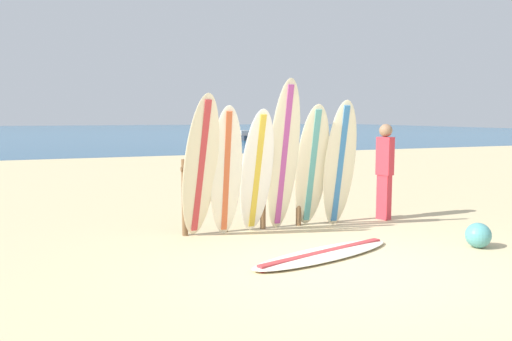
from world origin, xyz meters
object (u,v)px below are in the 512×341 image
surfboard_leaning_center (283,157)px  beach_ball (478,235)px  surfboard_leaning_center_right (312,167)px  beachgoer_standing (385,167)px  surfboard_leaning_left (226,172)px  surfboard_lying_on_sand (324,254)px  surfboard_leaning_center_left (257,172)px  surfboard_leaning_right (340,165)px  small_boat_offshore (243,137)px  surfboard_rack (263,186)px  surfboard_leaning_far_left (200,168)px

surfboard_leaning_center → beach_ball: bearing=-41.3°
surfboard_leaning_center_right → beachgoer_standing: surfboard_leaning_center_right is taller
surfboard_leaning_left → surfboard_lying_on_sand: bearing=-59.3°
surfboard_leaning_center_left → surfboard_leaning_right: (1.40, -0.10, 0.07)m
surfboard_leaning_left → surfboard_leaning_center: 0.96m
surfboard_leaning_center_left → surfboard_leaning_right: 1.40m
surfboard_leaning_left → surfboard_leaning_center_right: (1.50, 0.14, 0.02)m
surfboard_lying_on_sand → surfboard_leaning_left: bearing=120.7°
surfboard_leaning_left → small_boat_offshore: (11.17, 29.24, -0.74)m
surfboard_leaning_center_right → surfboard_leaning_right: bearing=-25.7°
surfboard_leaning_center_right → beach_ball: size_ratio=5.77×
surfboard_rack → beach_ball: size_ratio=7.67×
surfboard_leaning_right → beachgoer_standing: size_ratio=1.23×
surfboard_leaning_left → surfboard_leaning_center: surfboard_leaning_center is taller
surfboard_leaning_center_right → small_boat_offshore: (9.67, 29.10, -0.75)m
surfboard_leaning_center_left → beachgoer_standing: size_ratio=1.15×
surfboard_leaning_right → beach_ball: (1.16, -1.78, -0.86)m
surfboard_leaning_center → surfboard_leaning_center_right: 0.60m
beachgoer_standing → small_boat_offshore: (8.15, 28.95, -0.67)m
surfboard_leaning_center → beachgoer_standing: 2.12m
beachgoer_standing → beach_ball: beachgoer_standing is taller
surfboard_leaning_far_left → surfboard_lying_on_sand: (1.25, -1.41, -1.04)m
surfboard_leaning_right → small_boat_offshore: 30.73m
surfboard_leaning_far_left → surfboard_leaning_left: (0.40, 0.02, -0.08)m
surfboard_leaning_center_right → surfboard_lying_on_sand: 1.96m
surfboard_lying_on_sand → surfboard_leaning_right: bearing=52.7°
surfboard_leaning_center_right → small_boat_offshore: surfboard_leaning_center_right is taller
surfboard_leaning_far_left → surfboard_leaning_center: bearing=2.0°
small_boat_offshore → beachgoer_standing: bearing=-105.7°
surfboard_leaning_center_left → surfboard_rack: bearing=54.4°
surfboard_leaning_center_left → beach_ball: surfboard_leaning_center_left is taller
surfboard_leaning_left → beachgoer_standing: bearing=5.4°
surfboard_leaning_far_left → small_boat_offshore: size_ratio=0.95×
surfboard_leaning_center_right → beachgoer_standing: bearing=5.5°
surfboard_leaning_left → surfboard_leaning_center_left: surfboard_leaning_left is taller
surfboard_lying_on_sand → surfboard_leaning_far_left: bearing=131.6°
surfboard_leaning_center → beachgoer_standing: bearing=7.2°
surfboard_leaning_right → surfboard_leaning_center_right: bearing=154.3°
surfboard_leaning_center_right → beachgoer_standing: size_ratio=1.20×
surfboard_leaning_far_left → small_boat_offshore: surfboard_leaning_far_left is taller
surfboard_leaning_right → beachgoer_standing: surfboard_leaning_right is taller
surfboard_lying_on_sand → small_boat_offshore: 32.36m
surfboard_rack → beachgoer_standing: (2.27, -0.11, 0.23)m
surfboard_leaning_center → beach_ball: (2.12, -1.86, -1.02)m
surfboard_leaning_far_left → surfboard_leaning_right: (2.30, -0.03, -0.03)m
beachgoer_standing → beach_ball: bearing=-89.1°
surfboard_leaning_right → beach_ball: surfboard_leaning_right is taller
surfboard_rack → surfboard_leaning_right: bearing=-21.1°
surfboard_leaning_far_left → beachgoer_standing: (3.42, 0.31, -0.15)m
beachgoer_standing → surfboard_leaning_far_left: bearing=-174.9°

